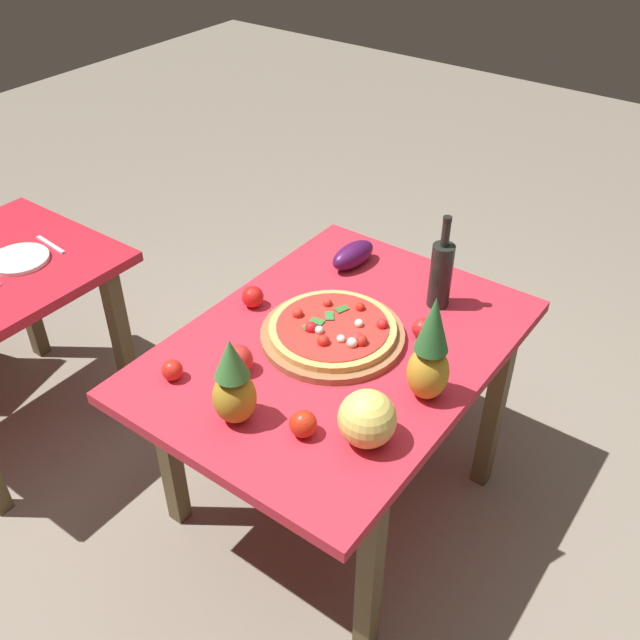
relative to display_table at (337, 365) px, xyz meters
The scene contains 16 objects.
ground_plane 0.66m from the display_table, ahead, with size 10.00×10.00×0.00m, color gray.
display_table is the anchor object (origin of this frame).
pizza_board 0.11m from the display_table, 61.88° to the left, with size 0.47×0.47×0.03m, color #92613D.
pizza 0.13m from the display_table, 59.43° to the left, with size 0.41×0.41×0.06m.
wine_bottle 0.46m from the display_table, 21.80° to the right, with size 0.08×0.08×0.34m.
pineapple_left 0.49m from the display_table, behind, with size 0.12×0.12×0.28m.
pineapple_right 0.42m from the display_table, 96.98° to the right, with size 0.12×0.12×0.35m.
melon 0.46m from the display_table, 134.13° to the right, with size 0.16×0.16×0.16m, color #E9D062.
bell_pepper 0.35m from the display_table, 149.82° to the left, with size 0.09×0.09×0.10m, color red.
eggplant 0.49m from the display_table, 28.01° to the left, with size 0.20×0.09×0.09m, color #441244.
tomato_at_corner 0.30m from the display_table, 46.11° to the right, with size 0.07×0.07×0.07m, color red.
tomato_beside_pepper 0.37m from the display_table, 90.61° to the left, with size 0.08×0.08×0.08m, color red.
tomato_by_bottle 0.54m from the display_table, 144.72° to the left, with size 0.06×0.06×0.06m, color red.
tomato_near_board 0.43m from the display_table, 158.02° to the right, with size 0.08×0.08×0.08m, color red.
dinner_plate 1.29m from the display_table, 103.56° to the left, with size 0.22×0.22×0.02m, color white.
knife_utensil 1.26m from the display_table, 97.35° to the left, with size 0.02×0.18×0.01m, color silver.
Camera 1 is at (-1.45, -1.00, 2.17)m, focal length 39.79 mm.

